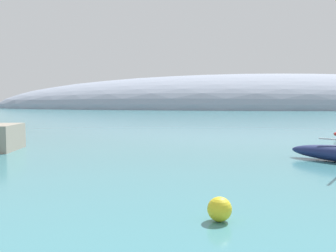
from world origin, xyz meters
name	(u,v)px	position (x,y,z in m)	size (l,w,h in m)	color
distant_ridge	(261,108)	(23.06, 180.83, 0.00)	(261.60, 81.51, 31.94)	#8E99AD
mooring_buoy_yellow	(220,209)	(-0.01, 13.85, 0.41)	(0.82, 0.82, 0.82)	yellow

